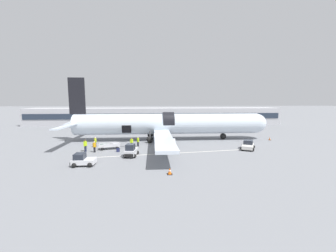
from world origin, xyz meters
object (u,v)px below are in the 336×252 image
object	(u,v)px
ground_crew_helper	(94,146)
suitcase_on_tarmac_upright	(118,150)
ground_crew_driver	(132,142)
ground_crew_loader_b	(85,145)
baggage_tug_mid	(248,145)
airplane	(166,124)
baggage_tug_rear	(131,151)
ground_crew_supervisor	(138,141)
ground_crew_loader_a	(95,142)
baggage_tug_lead	(83,160)
baggage_cart_loading	(110,146)

from	to	relation	value
ground_crew_helper	suitcase_on_tarmac_upright	distance (m)	3.54
ground_crew_helper	ground_crew_driver	bearing A→B (deg)	29.47
ground_crew_loader_b	baggage_tug_mid	bearing A→B (deg)	-0.72
airplane	baggage_tug_rear	size ratio (longest dim) A/B	13.01
baggage_tug_mid	ground_crew_helper	world-z (taller)	ground_crew_helper
ground_crew_driver	ground_crew_supervisor	bearing A→B (deg)	27.76
baggage_tug_mid	ground_crew_helper	distance (m)	23.90
baggage_tug_rear	ground_crew_loader_a	distance (m)	8.94
suitcase_on_tarmac_upright	baggage_tug_mid	bearing A→B (deg)	0.80
airplane	ground_crew_loader_a	bearing A→B (deg)	-155.67
ground_crew_driver	suitcase_on_tarmac_upright	size ratio (longest dim) A/B	2.14
baggage_tug_lead	ground_crew_helper	distance (m)	6.39
baggage_tug_lead	ground_crew_driver	xyz separation A→B (m)	(4.84, 9.34, 0.20)
ground_crew_supervisor	suitcase_on_tarmac_upright	world-z (taller)	ground_crew_supervisor
ground_crew_loader_b	suitcase_on_tarmac_upright	bearing A→B (deg)	-6.92
baggage_tug_mid	baggage_cart_loading	distance (m)	22.12
baggage_tug_rear	ground_crew_supervisor	bearing A→B (deg)	85.18
baggage_tug_lead	ground_crew_driver	distance (m)	10.52
ground_crew_supervisor	airplane	bearing A→B (deg)	47.04
baggage_tug_rear	ground_crew_loader_b	xyz separation A→B (m)	(-7.22, 3.16, 0.22)
baggage_cart_loading	ground_crew_supervisor	bearing A→B (deg)	19.61
ground_crew_loader_a	ground_crew_driver	xyz separation A→B (m)	(6.04, -0.49, -0.06)
ground_crew_supervisor	suitcase_on_tarmac_upright	distance (m)	4.56
airplane	baggage_tug_mid	xyz separation A→B (m)	(12.60, -8.74, -2.48)
baggage_tug_rear	ground_crew_helper	distance (m)	6.32
ground_crew_driver	ground_crew_supervisor	world-z (taller)	ground_crew_supervisor
baggage_cart_loading	suitcase_on_tarmac_upright	bearing A→B (deg)	-51.05
ground_crew_supervisor	ground_crew_helper	world-z (taller)	ground_crew_helper
baggage_tug_mid	suitcase_on_tarmac_upright	world-z (taller)	baggage_tug_mid
baggage_tug_rear	ground_crew_loader_a	size ratio (longest dim) A/B	1.80
baggage_tug_rear	baggage_cart_loading	world-z (taller)	baggage_tug_rear
ground_crew_loader_a	ground_crew_supervisor	world-z (taller)	ground_crew_loader_a
ground_crew_driver	ground_crew_helper	world-z (taller)	ground_crew_helper
ground_crew_loader_b	ground_crew_supervisor	bearing A→B (deg)	21.14
baggage_cart_loading	ground_crew_supervisor	distance (m)	4.68
baggage_tug_lead	ground_crew_loader_a	size ratio (longest dim) A/B	1.60
suitcase_on_tarmac_upright	airplane	bearing A→B (deg)	49.12
baggage_tug_lead	ground_crew_loader_b	bearing A→B (deg)	105.27
ground_crew_helper	suitcase_on_tarmac_upright	bearing A→B (deg)	-1.68
baggage_tug_mid	baggage_tug_rear	xyz separation A→B (m)	(-18.17, -2.84, 0.13)
baggage_tug_lead	baggage_tug_mid	distance (m)	24.41
baggage_cart_loading	ground_crew_loader_a	bearing A→B (deg)	150.15
baggage_tug_lead	ground_crew_loader_b	distance (m)	7.14
baggage_tug_rear	airplane	bearing A→B (deg)	64.29
ground_crew_loader_a	suitcase_on_tarmac_upright	bearing A→B (deg)	-39.60
ground_crew_loader_a	suitcase_on_tarmac_upright	xyz separation A→B (m)	(4.29, -3.55, -0.58)
airplane	baggage_cart_loading	distance (m)	12.05
baggage_tug_mid	ground_crew_helper	bearing A→B (deg)	-179.57
baggage_tug_lead	ground_crew_helper	size ratio (longest dim) A/B	1.63
baggage_tug_mid	suitcase_on_tarmac_upright	xyz separation A→B (m)	(-20.41, -0.28, -0.30)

